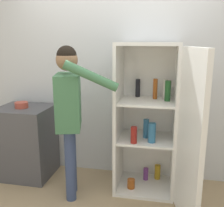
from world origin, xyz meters
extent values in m
cube|color=silver|center=(0.00, 0.98, 1.27)|extent=(7.00, 0.06, 2.55)
cube|color=white|center=(0.40, 0.64, 0.02)|extent=(0.67, 0.58, 0.04)
cube|color=white|center=(0.40, 0.64, 1.69)|extent=(0.67, 0.58, 0.04)
cube|color=white|center=(0.40, 0.91, 0.85)|extent=(0.67, 0.03, 1.64)
cube|color=white|center=(0.08, 0.64, 0.85)|extent=(0.04, 0.58, 1.64)
cube|color=white|center=(0.72, 0.64, 0.85)|extent=(0.03, 0.58, 1.64)
cube|color=white|center=(0.40, 0.64, 0.62)|extent=(0.60, 0.51, 0.02)
cube|color=white|center=(0.40, 0.64, 1.06)|extent=(0.60, 0.51, 0.02)
cube|color=white|center=(0.82, 0.02, 0.85)|extent=(0.18, 0.67, 1.64)
cylinder|color=beige|center=(0.59, 0.74, 1.19)|extent=(0.05, 0.05, 0.23)
cylinder|color=#9E4C19|center=(0.48, 0.74, 1.19)|extent=(0.05, 0.05, 0.23)
cylinder|color=teal|center=(0.40, 0.65, 0.74)|extent=(0.07, 0.07, 0.22)
cylinder|color=black|center=(0.27, 0.82, 1.18)|extent=(0.05, 0.05, 0.21)
cylinder|color=teal|center=(0.47, 0.52, 0.74)|extent=(0.08, 0.08, 0.22)
cylinder|color=#B78C1E|center=(0.55, 0.80, 0.13)|extent=(0.07, 0.07, 0.18)
cylinder|color=#9E4C19|center=(0.25, 0.52, 0.09)|extent=(0.09, 0.09, 0.11)
cylinder|color=#723884|center=(0.40, 0.74, 0.11)|extent=(0.06, 0.06, 0.15)
cylinder|color=#1E5123|center=(0.62, 0.66, 1.19)|extent=(0.06, 0.06, 0.23)
cylinder|color=maroon|center=(0.28, 0.45, 0.72)|extent=(0.07, 0.07, 0.19)
cylinder|color=#384770|center=(-0.43, 0.38, 0.41)|extent=(0.11, 0.11, 0.81)
cylinder|color=#384770|center=(-0.38, 0.21, 0.41)|extent=(0.11, 0.11, 0.81)
cube|color=#3F724C|center=(-0.40, 0.30, 1.10)|extent=(0.35, 0.48, 0.58)
sphere|color=#8C6647|center=(-0.40, 0.30, 1.54)|extent=(0.22, 0.22, 0.22)
sphere|color=black|center=(-0.40, 0.30, 1.58)|extent=(0.21, 0.21, 0.21)
cylinder|color=#3F724C|center=(-0.47, 0.53, 1.07)|extent=(0.09, 0.09, 0.54)
cylinder|color=#3F724C|center=(-0.10, 0.13, 1.40)|extent=(0.53, 0.23, 0.31)
cube|color=#4C4C51|center=(-1.13, 0.64, 0.46)|extent=(0.65, 0.57, 0.91)
cylinder|color=#B24738|center=(-1.14, 0.62, 0.95)|extent=(0.16, 0.16, 0.07)
camera|label=1|loc=(0.58, -2.24, 1.72)|focal=42.00mm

